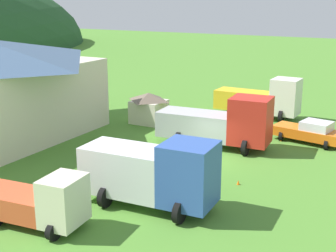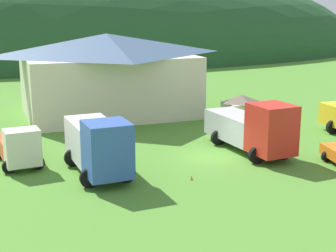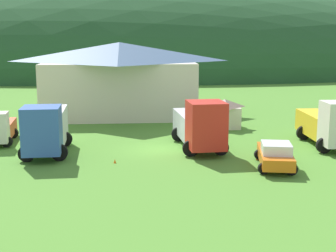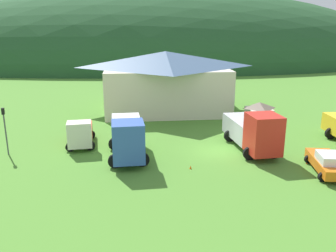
# 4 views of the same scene
# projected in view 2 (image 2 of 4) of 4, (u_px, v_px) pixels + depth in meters

# --- Properties ---
(ground_plane) EXTENTS (200.00, 200.00, 0.00)m
(ground_plane) POSITION_uv_depth(u_px,v_px,m) (212.00, 158.00, 32.53)
(ground_plane) COLOR #4C842D
(forested_hill_backdrop) EXTENTS (143.62, 60.00, 39.83)m
(forested_hill_backdrop) POSITION_uv_depth(u_px,v_px,m) (55.00, 57.00, 99.65)
(forested_hill_backdrop) COLOR #234C28
(forested_hill_backdrop) RESTS_ON ground
(depot_building) EXTENTS (16.05, 12.47, 7.42)m
(depot_building) POSITION_uv_depth(u_px,v_px,m) (107.00, 73.00, 45.53)
(depot_building) COLOR beige
(depot_building) RESTS_ON ground
(play_shed_cream) EXTENTS (2.67, 2.78, 2.56)m
(play_shed_cream) POSITION_uv_depth(u_px,v_px,m) (240.00, 109.00, 41.61)
(play_shed_cream) COLOR beige
(play_shed_cream) RESTS_ON ground
(light_truck_cream) EXTENTS (2.83, 5.50, 2.60)m
(light_truck_cream) POSITION_uv_depth(u_px,v_px,m) (19.00, 146.00, 30.77)
(light_truck_cream) COLOR beige
(light_truck_cream) RESTS_ON ground
(box_truck_blue) EXTENTS (3.40, 6.98, 3.62)m
(box_truck_blue) POSITION_uv_depth(u_px,v_px,m) (98.00, 144.00, 28.78)
(box_truck_blue) COLOR #3356AD
(box_truck_blue) RESTS_ON ground
(crane_truck_red) EXTENTS (3.57, 8.11, 3.75)m
(crane_truck_red) POSITION_uv_depth(u_px,v_px,m) (253.00, 128.00, 33.10)
(crane_truck_red) COLOR red
(crane_truck_red) RESTS_ON ground
(traffic_cone_near_pickup) EXTENTS (0.36, 0.36, 0.53)m
(traffic_cone_near_pickup) POSITION_uv_depth(u_px,v_px,m) (191.00, 180.00, 28.34)
(traffic_cone_near_pickup) COLOR orange
(traffic_cone_near_pickup) RESTS_ON ground
(traffic_cone_mid_row) EXTENTS (0.36, 0.36, 0.52)m
(traffic_cone_mid_row) POSITION_uv_depth(u_px,v_px,m) (324.00, 162.00, 31.66)
(traffic_cone_mid_row) COLOR orange
(traffic_cone_mid_row) RESTS_ON ground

